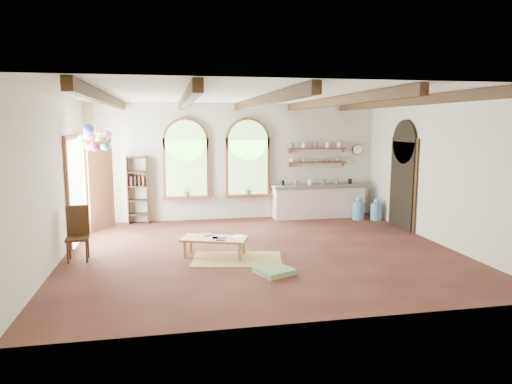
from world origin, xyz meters
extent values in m
plane|color=#573024|center=(0.00, 0.00, 0.00)|extent=(8.00, 8.00, 0.00)
cube|color=brown|center=(-1.40, 3.44, 1.45)|extent=(1.24, 0.08, 1.64)
cylinder|color=brown|center=(-1.40, 3.44, 2.20)|extent=(1.24, 0.08, 1.24)
cube|color=#8CC576|center=(-1.40, 3.40, 1.45)|extent=(1.10, 0.04, 1.50)
cube|color=brown|center=(-1.40, 3.35, 0.66)|extent=(1.30, 0.28, 0.08)
cube|color=brown|center=(0.30, 3.44, 1.45)|extent=(1.24, 0.08, 1.64)
cylinder|color=brown|center=(0.30, 3.44, 2.20)|extent=(1.24, 0.08, 1.24)
cube|color=#8CC576|center=(0.30, 3.40, 1.45)|extent=(1.10, 0.04, 1.50)
cube|color=brown|center=(0.30, 3.35, 0.66)|extent=(1.30, 0.28, 0.08)
cube|color=brown|center=(-3.95, 1.80, 1.15)|extent=(0.10, 1.90, 2.50)
cube|color=black|center=(3.95, 1.50, 1.10)|extent=(0.10, 1.30, 2.40)
cube|color=#F6D0D4|center=(2.30, 3.20, 0.43)|extent=(2.60, 0.55, 0.86)
cube|color=slate|center=(2.30, 3.20, 0.90)|extent=(2.68, 0.62, 0.08)
cube|color=brown|center=(2.30, 3.38, 1.55)|extent=(1.70, 0.24, 0.04)
cube|color=brown|center=(2.30, 3.38, 1.95)|extent=(1.70, 0.24, 0.04)
cylinder|color=black|center=(3.55, 3.45, 1.90)|extent=(0.32, 0.04, 0.32)
cube|color=#3D2B13|center=(-2.95, 3.32, 0.90)|extent=(0.03, 0.32, 1.80)
cube|color=#3D2B13|center=(-2.45, 3.32, 0.90)|extent=(0.03, 0.32, 1.80)
cube|color=tan|center=(-1.01, -0.11, 0.35)|extent=(1.42, 0.99, 0.05)
cube|color=tan|center=(-1.61, -0.12, 0.16)|extent=(0.06, 0.06, 0.33)
cube|color=tan|center=(-0.55, -0.50, 0.16)|extent=(0.06, 0.06, 0.33)
cube|color=tan|center=(-1.46, 0.27, 0.16)|extent=(0.06, 0.06, 0.33)
cube|color=tan|center=(-0.41, -0.10, 0.16)|extent=(0.06, 0.06, 0.33)
cube|color=#3D2B13|center=(-3.65, 0.04, 0.44)|extent=(0.45, 0.45, 0.05)
cube|color=#3D2B13|center=(-3.66, 0.23, 0.76)|extent=(0.42, 0.07, 0.62)
cube|color=tan|center=(-0.60, -0.47, 0.01)|extent=(1.90, 1.38, 0.02)
cube|color=gray|center=(-0.08, -1.45, 0.05)|extent=(0.76, 0.76, 0.10)
cylinder|color=#5792BA|center=(3.75, 2.50, 0.23)|extent=(0.31, 0.31, 0.47)
sphere|color=#5792BA|center=(3.75, 2.50, 0.52)|extent=(0.17, 0.17, 0.17)
cylinder|color=#5792BA|center=(3.30, 2.67, 0.25)|extent=(0.33, 0.33, 0.50)
sphere|color=#5792BA|center=(3.30, 2.67, 0.56)|extent=(0.18, 0.18, 0.18)
cylinder|color=white|center=(-3.40, 1.45, 2.78)|extent=(0.01, 0.01, 0.85)
sphere|color=teal|center=(-3.23, 1.48, 2.17)|extent=(0.22, 0.22, 0.22)
sphere|color=#C8425C|center=(-3.22, 1.62, 2.29)|extent=(0.22, 0.22, 0.22)
sphere|color=#83CF2B|center=(-3.32, 1.76, 2.41)|extent=(0.22, 0.22, 0.22)
sphere|color=white|center=(-3.45, 1.61, 2.53)|extent=(0.22, 0.22, 0.22)
sphere|color=#FF4828|center=(-3.59, 1.61, 2.17)|extent=(0.22, 0.22, 0.22)
sphere|color=#47A555|center=(-3.71, 1.49, 2.29)|extent=(0.22, 0.22, 0.22)
sphere|color=#C35B95|center=(-3.55, 1.38, 2.41)|extent=(0.22, 0.22, 0.22)
sphere|color=blue|center=(-3.53, 1.25, 2.53)|extent=(0.22, 0.22, 0.22)
sphere|color=#CB2D68|center=(-3.39, 1.14, 2.17)|extent=(0.22, 0.22, 0.22)
sphere|color=#D4E751|center=(-3.31, 1.31, 2.29)|extent=(0.22, 0.22, 0.22)
sphere|color=#FFBBE0|center=(-3.18, 1.36, 2.41)|extent=(0.22, 0.22, 0.22)
imported|color=olive|center=(-1.22, 0.07, 0.38)|extent=(0.26, 0.29, 0.02)
cube|color=black|center=(-0.88, -0.25, 0.38)|extent=(0.23, 0.29, 0.01)
imported|color=#598C4C|center=(-1.40, 3.32, 0.85)|extent=(0.27, 0.23, 0.30)
imported|color=#598C4C|center=(0.30, 3.32, 0.85)|extent=(0.27, 0.23, 0.30)
imported|color=white|center=(1.55, 3.38, 1.62)|extent=(0.12, 0.10, 0.10)
imported|color=beige|center=(1.90, 3.38, 1.62)|extent=(0.10, 0.10, 0.09)
imported|color=beige|center=(2.25, 3.38, 1.60)|extent=(0.22, 0.22, 0.05)
imported|color=#8C664C|center=(2.60, 3.38, 1.60)|extent=(0.20, 0.20, 0.06)
imported|color=slate|center=(2.95, 3.38, 1.67)|extent=(0.18, 0.18, 0.19)
camera|label=1|loc=(-1.88, -9.06, 2.64)|focal=32.00mm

